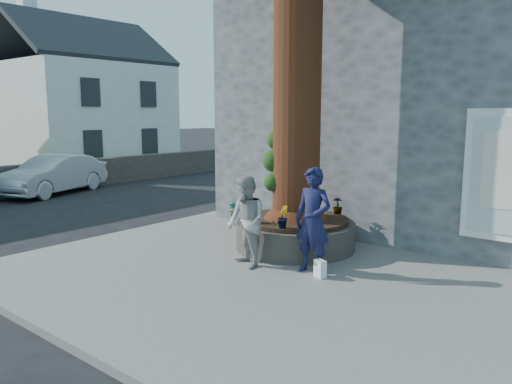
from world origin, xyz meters
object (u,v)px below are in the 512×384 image
Objects in this scene: woman at (246,222)px; man at (313,220)px; car_silver at (54,174)px; planter at (295,233)px; a_board_sign at (40,179)px.

man is at bearing 46.55° from woman.
man is at bearing -28.53° from car_silver.
car_silver reaches higher than planter.
man is 1.12× the size of woman.
a_board_sign reaches higher than planter.
car_silver is at bearing 10.19° from a_board_sign.
car_silver is at bearing 168.48° from man.
woman is at bearing -48.79° from a_board_sign.
man is 1.14m from woman.
man reaches higher than planter.
man is 1.74× the size of a_board_sign.
woman is at bearing -158.85° from man.
man is 0.44× the size of car_silver.
woman is (-1.05, -0.45, -0.09)m from man.
woman is 11.12m from a_board_sign.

